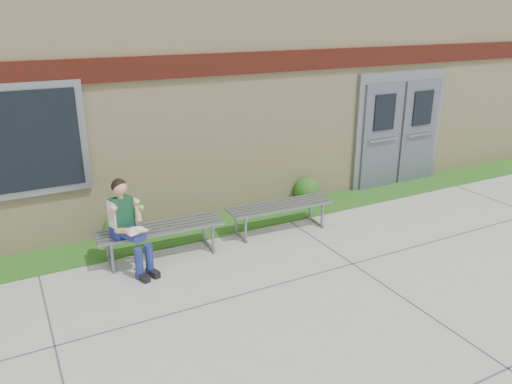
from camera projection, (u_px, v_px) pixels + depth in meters
ground at (314, 298)px, 6.25m from camera, size 80.00×80.00×0.00m
grass_strip at (227, 224)px, 8.41m from camera, size 16.00×0.80×0.02m
school_building at (159, 76)px, 10.52m from camera, size 16.20×6.22×4.20m
bench_left at (160, 233)px, 7.21m from camera, size 1.84×0.59×0.47m
bench_right at (280, 211)px, 8.08m from camera, size 1.75×0.56×0.45m
girl at (128, 223)px, 6.73m from camera, size 0.54×0.78×1.30m
shrub_mid at (116, 228)px, 7.77m from camera, size 0.39×0.39×0.39m
shrub_east at (306, 190)px, 9.29m from camera, size 0.48×0.48×0.48m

